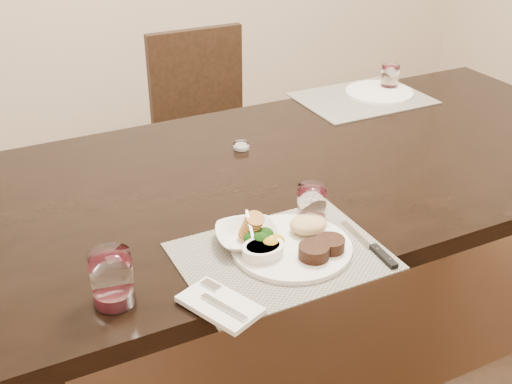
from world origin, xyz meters
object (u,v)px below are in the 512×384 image
chair_far (207,127)px  far_plate (379,92)px  cracker_bowl (247,236)px  wine_glass_near (312,206)px  dinner_plate (297,243)px  steak_knife (377,251)px

chair_far → far_plate: (0.47, -0.55, 0.26)m
cracker_bowl → chair_far: bearing=71.6°
cracker_bowl → wine_glass_near: (0.18, 0.02, 0.02)m
cracker_bowl → far_plate: cracker_bowl is taller
chair_far → dinner_plate: 1.37m
steak_knife → cracker_bowl: cracker_bowl is taller
chair_far → cracker_bowl: (-0.41, -1.24, 0.27)m
chair_far → dinner_plate: chair_far is taller
dinner_plate → wine_glass_near: wine_glass_near is taller
chair_far → steak_knife: (-0.16, -1.41, 0.26)m
far_plate → dinner_plate: bearing=-136.1°
dinner_plate → wine_glass_near: bearing=60.6°
dinner_plate → far_plate: dinner_plate is taller
steak_knife → cracker_bowl: 0.30m
dinner_plate → steak_knife: size_ratio=1.27×
steak_knife → wine_glass_near: (-0.06, 0.18, 0.04)m
dinner_plate → steak_knife: bearing=-15.4°
wine_glass_near → far_plate: 0.97m
steak_knife → far_plate: (0.64, 0.86, 0.00)m
steak_knife → wine_glass_near: wine_glass_near is taller
dinner_plate → far_plate: (0.79, 0.76, -0.01)m
steak_knife → wine_glass_near: bearing=113.1°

